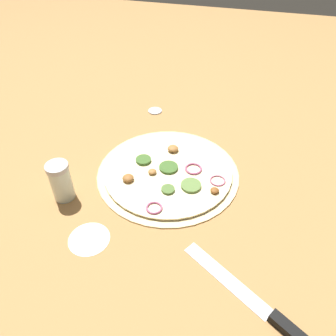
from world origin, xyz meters
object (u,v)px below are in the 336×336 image
spice_jar (61,181)px  knife (278,321)px  pizza (168,172)px  loose_cap (155,110)px

spice_jar → knife: bearing=70.9°
pizza → loose_cap: size_ratio=8.13×
spice_jar → loose_cap: (-0.43, 0.09, -0.05)m
pizza → knife: pizza is taller
loose_cap → knife: bearing=34.1°
pizza → spice_jar: 0.26m
pizza → loose_cap: (-0.28, -0.12, -0.00)m
knife → loose_cap: knife is taller
pizza → knife: size_ratio=1.33×
knife → loose_cap: (-0.60, -0.40, -0.00)m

